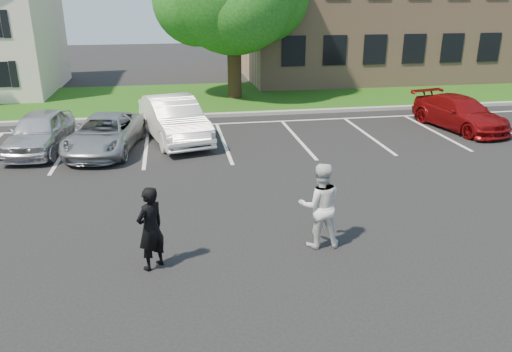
{
  "coord_description": "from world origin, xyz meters",
  "views": [
    {
      "loc": [
        -1.83,
        -9.6,
        5.27
      ],
      "look_at": [
        0.0,
        1.0,
        1.25
      ],
      "focal_mm": 35.0,
      "sensor_mm": 36.0,
      "label": 1
    }
  ],
  "objects_px": {
    "man_black_suit": "(150,228)",
    "car_red_compact": "(460,113)",
    "car_silver_minivan": "(105,134)",
    "man_white_shirt": "(320,205)",
    "office_building": "(415,8)",
    "car_silver_west": "(40,132)",
    "car_white_sedan": "(174,119)"
  },
  "relations": [
    {
      "from": "man_black_suit",
      "to": "car_red_compact",
      "type": "height_order",
      "value": "man_black_suit"
    },
    {
      "from": "man_black_suit",
      "to": "car_white_sedan",
      "type": "height_order",
      "value": "man_black_suit"
    },
    {
      "from": "man_black_suit",
      "to": "car_silver_minivan",
      "type": "height_order",
      "value": "man_black_suit"
    },
    {
      "from": "man_black_suit",
      "to": "car_white_sedan",
      "type": "relative_size",
      "value": 0.36
    },
    {
      "from": "car_silver_minivan",
      "to": "car_white_sedan",
      "type": "relative_size",
      "value": 0.91
    },
    {
      "from": "car_silver_minivan",
      "to": "car_white_sedan",
      "type": "distance_m",
      "value": 2.58
    },
    {
      "from": "car_silver_west",
      "to": "car_red_compact",
      "type": "xyz_separation_m",
      "value": [
        15.92,
        0.28,
        -0.05
      ]
    },
    {
      "from": "car_silver_west",
      "to": "car_red_compact",
      "type": "height_order",
      "value": "car_silver_west"
    },
    {
      "from": "car_white_sedan",
      "to": "car_red_compact",
      "type": "bearing_deg",
      "value": -15.41
    },
    {
      "from": "car_red_compact",
      "to": "office_building",
      "type": "bearing_deg",
      "value": 60.29
    },
    {
      "from": "office_building",
      "to": "car_red_compact",
      "type": "xyz_separation_m",
      "value": [
        -4.43,
        -13.66,
        -3.52
      ]
    },
    {
      "from": "man_white_shirt",
      "to": "car_silver_west",
      "type": "relative_size",
      "value": 0.47
    },
    {
      "from": "man_white_shirt",
      "to": "car_silver_minivan",
      "type": "xyz_separation_m",
      "value": [
        -5.33,
        7.89,
        -0.34
      ]
    },
    {
      "from": "man_white_shirt",
      "to": "car_white_sedan",
      "type": "relative_size",
      "value": 0.39
    },
    {
      "from": "man_black_suit",
      "to": "man_white_shirt",
      "type": "distance_m",
      "value": 3.57
    },
    {
      "from": "car_silver_minivan",
      "to": "car_red_compact",
      "type": "bearing_deg",
      "value": 12.62
    },
    {
      "from": "car_white_sedan",
      "to": "car_silver_minivan",
      "type": "bearing_deg",
      "value": -172.14
    },
    {
      "from": "office_building",
      "to": "car_white_sedan",
      "type": "height_order",
      "value": "office_building"
    },
    {
      "from": "man_black_suit",
      "to": "car_silver_minivan",
      "type": "bearing_deg",
      "value": -120.64
    },
    {
      "from": "office_building",
      "to": "car_silver_west",
      "type": "bearing_deg",
      "value": -145.6
    },
    {
      "from": "office_building",
      "to": "man_black_suit",
      "type": "relative_size",
      "value": 12.86
    },
    {
      "from": "man_black_suit",
      "to": "car_silver_minivan",
      "type": "relative_size",
      "value": 0.4
    },
    {
      "from": "office_building",
      "to": "man_white_shirt",
      "type": "xyz_separation_m",
      "value": [
        -12.82,
        -22.21,
        -3.21
      ]
    },
    {
      "from": "car_silver_minivan",
      "to": "car_red_compact",
      "type": "xyz_separation_m",
      "value": [
        13.72,
        0.65,
        0.03
      ]
    },
    {
      "from": "car_silver_west",
      "to": "car_white_sedan",
      "type": "xyz_separation_m",
      "value": [
        4.59,
        0.58,
        0.1
      ]
    },
    {
      "from": "car_silver_minivan",
      "to": "man_white_shirt",
      "type": "bearing_deg",
      "value": -46.07
    },
    {
      "from": "man_black_suit",
      "to": "man_white_shirt",
      "type": "bearing_deg",
      "value": 142.66
    },
    {
      "from": "office_building",
      "to": "car_silver_minivan",
      "type": "height_order",
      "value": "office_building"
    },
    {
      "from": "office_building",
      "to": "car_silver_minivan",
      "type": "distance_m",
      "value": 23.39
    },
    {
      "from": "office_building",
      "to": "car_silver_minivan",
      "type": "relative_size",
      "value": 5.08
    },
    {
      "from": "office_building",
      "to": "man_white_shirt",
      "type": "height_order",
      "value": "office_building"
    },
    {
      "from": "car_red_compact",
      "to": "car_white_sedan",
      "type": "bearing_deg",
      "value": 166.72
    }
  ]
}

